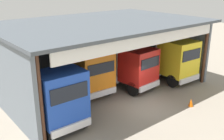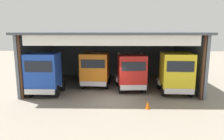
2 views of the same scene
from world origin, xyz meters
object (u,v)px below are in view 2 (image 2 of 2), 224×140
tool_cart (168,73)px  truck_blue_right_bay (44,74)px  truck_orange_left_bay (95,69)px  oil_drum (81,73)px  traffic_cone (148,105)px  truck_yellow_center_right_bay (176,72)px  truck_red_center_bay (131,72)px

tool_cart → truck_blue_right_bay: bearing=-148.2°
truck_orange_left_bay → oil_drum: truck_orange_left_bay is taller
truck_blue_right_bay → oil_drum: truck_blue_right_bay is taller
oil_drum → tool_cart: size_ratio=0.87×
traffic_cone → truck_orange_left_bay: bearing=125.9°
truck_blue_right_bay → traffic_cone: bearing=160.5°
truck_yellow_center_right_bay → truck_orange_left_bay: bearing=-14.6°
traffic_cone → oil_drum: bearing=121.5°
tool_cart → traffic_cone: (-4.00, -10.83, -0.22)m
truck_red_center_bay → truck_yellow_center_right_bay: (3.80, -1.00, 0.18)m
tool_cart → traffic_cone: 11.55m
truck_yellow_center_right_bay → tool_cart: 7.35m
oil_drum → traffic_cone: 12.53m
truck_red_center_bay → oil_drum: truck_red_center_bay is taller
truck_blue_right_bay → truck_red_center_bay: (7.52, 1.58, -0.15)m
tool_cart → traffic_cone: bearing=-110.3°
truck_orange_left_bay → traffic_cone: (4.33, -5.97, -1.55)m
truck_blue_right_bay → tool_cart: (12.43, 7.71, -1.41)m
truck_blue_right_bay → oil_drum: size_ratio=4.89×
truck_red_center_bay → traffic_cone: truck_red_center_bay is taller
truck_blue_right_bay → tool_cart: bearing=-147.4°
truck_red_center_bay → oil_drum: size_ratio=6.06×
traffic_cone → tool_cart: bearing=69.7°
truck_blue_right_bay → truck_red_center_bay: truck_blue_right_bay is taller
truck_orange_left_bay → oil_drum: bearing=-61.8°
truck_blue_right_bay → truck_orange_left_bay: 4.99m
truck_orange_left_bay → oil_drum: size_ratio=5.28×
truck_blue_right_bay → tool_cart: truck_blue_right_bay is taller
truck_yellow_center_right_bay → tool_cart: size_ratio=4.99×
truck_red_center_bay → traffic_cone: 5.02m
oil_drum → tool_cart: (10.55, 0.15, 0.06)m
tool_cart → truck_red_center_bay: bearing=-128.7°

